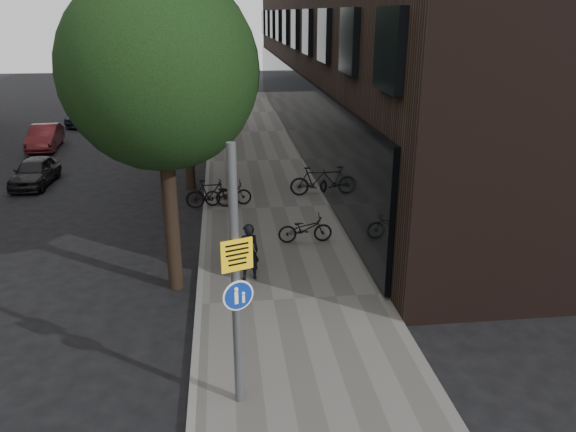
{
  "coord_description": "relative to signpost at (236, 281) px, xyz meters",
  "views": [
    {
      "loc": [
        -1.28,
        -8.41,
        6.52
      ],
      "look_at": [
        0.17,
        3.92,
        2.0
      ],
      "focal_mm": 35.0,
      "sensor_mm": 36.0,
      "label": 1
    }
  ],
  "objects": [
    {
      "name": "curb_edge",
      "position": [
        -0.83,
        10.22,
        -2.37
      ],
      "size": [
        0.15,
        60.0,
        0.13
      ],
      "primitive_type": "cube",
      "color": "slate",
      "rests_on": "ground"
    },
    {
      "name": "parked_bike_curb_near",
      "position": [
        -0.02,
        10.65,
        -1.89
      ],
      "size": [
        1.66,
        0.64,
        0.86
      ],
      "primitive_type": "imported",
      "rotation": [
        0.0,
        0.0,
        1.61
      ],
      "color": "black",
      "rests_on": "sidewalk"
    },
    {
      "name": "parked_bike_facade_far",
      "position": [
        3.17,
        11.39,
        -1.78
      ],
      "size": [
        1.83,
        0.62,
        1.08
      ],
      "primitive_type": "imported",
      "rotation": [
        0.0,
        0.0,
        1.51
      ],
      "color": "black",
      "rests_on": "sidewalk"
    },
    {
      "name": "pedestrian",
      "position": [
        0.4,
        4.71,
        -1.57
      ],
      "size": [
        0.61,
        0.47,
        1.51
      ],
      "primitive_type": "imported",
      "rotation": [
        0.0,
        0.0,
        3.36
      ],
      "color": "black",
      "rests_on": "sidewalk"
    },
    {
      "name": "sidewalk",
      "position": [
        1.42,
        10.22,
        -2.38
      ],
      "size": [
        4.5,
        60.0,
        0.12
      ],
      "primitive_type": "cube",
      "color": "#605E59",
      "rests_on": "ground"
    },
    {
      "name": "parked_car_mid",
      "position": [
        -9.03,
        20.93,
        -1.83
      ],
      "size": [
        1.57,
        3.75,
        1.21
      ],
      "primitive_type": "imported",
      "rotation": [
        0.0,
        0.0,
        0.08
      ],
      "color": "#59191D",
      "rests_on": "ground"
    },
    {
      "name": "street_tree_far",
      "position": [
        -1.36,
        22.36,
        2.67
      ],
      "size": [
        5.0,
        5.0,
        7.8
      ],
      "color": "black",
      "rests_on": "ground"
    },
    {
      "name": "parked_car_far",
      "position": [
        -8.34,
        27.66,
        -1.82
      ],
      "size": [
        2.28,
        4.44,
        1.23
      ],
      "primitive_type": "imported",
      "rotation": [
        0.0,
        0.0,
        -0.13
      ],
      "color": "#1A222F",
      "rests_on": "ground"
    },
    {
      "name": "street_tree_mid",
      "position": [
        -1.36,
        13.36,
        2.67
      ],
      "size": [
        5.0,
        5.0,
        7.8
      ],
      "color": "black",
      "rests_on": "ground"
    },
    {
      "name": "parked_car_near",
      "position": [
        -7.61,
        14.41,
        -1.89
      ],
      "size": [
        1.42,
        3.29,
        1.1
      ],
      "primitive_type": "imported",
      "rotation": [
        0.0,
        0.0,
        -0.04
      ],
      "color": "black",
      "rests_on": "ground"
    },
    {
      "name": "street_tree_near",
      "position": [
        -1.36,
        4.86,
        2.67
      ],
      "size": [
        4.4,
        4.4,
        7.5
      ],
      "color": "black",
      "rests_on": "ground"
    },
    {
      "name": "parked_bike_curb_far",
      "position": [
        -0.63,
        10.43,
        -1.81
      ],
      "size": [
        1.71,
        0.58,
        1.01
      ],
      "primitive_type": "imported",
      "rotation": [
        0.0,
        0.0,
        1.64
      ],
      "color": "black",
      "rests_on": "sidewalk"
    },
    {
      "name": "ground",
      "position": [
        1.17,
        0.22,
        -2.44
      ],
      "size": [
        120.0,
        120.0,
        0.0
      ],
      "primitive_type": "plane",
      "color": "black",
      "rests_on": "ground"
    },
    {
      "name": "signpost",
      "position": [
        0.0,
        0.0,
        0.0
      ],
      "size": [
        0.51,
        0.21,
        4.59
      ],
      "rotation": [
        0.0,
        0.0,
        0.35
      ],
      "color": "#595B5E",
      "rests_on": "sidewalk"
    },
    {
      "name": "parked_bike_facade_near",
      "position": [
        2.18,
        6.99,
        -1.9
      ],
      "size": [
        1.59,
        0.56,
        0.84
      ],
      "primitive_type": "imported",
      "rotation": [
        0.0,
        0.0,
        1.58
      ],
      "color": "black",
      "rests_on": "sidewalk"
    }
  ]
}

